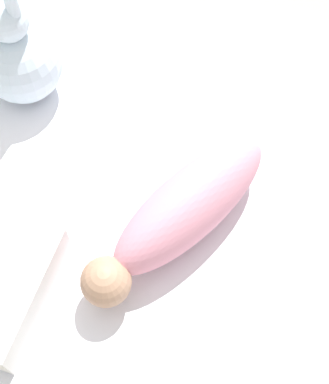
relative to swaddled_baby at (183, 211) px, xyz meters
The scene contains 4 objects.
ground_plane 0.33m from the swaddled_baby, 148.89° to the left, with size 12.00×12.00×0.00m, color #B2A893.
bed_mattress 0.25m from the swaddled_baby, 148.89° to the left, with size 1.54×1.09×0.20m.
swaddled_baby is the anchor object (origin of this frame).
bunny_plush 0.60m from the swaddled_baby, 152.94° to the left, with size 0.22×0.22×0.39m.
Camera 1 is at (0.27, -0.62, 1.37)m, focal length 50.00 mm.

